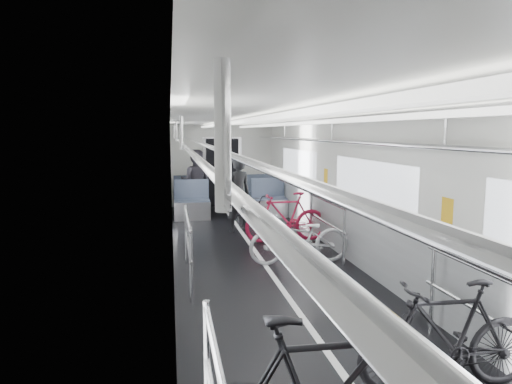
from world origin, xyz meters
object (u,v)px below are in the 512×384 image
(bike_aisle, at_px, (249,212))
(person_seated, at_px, (196,182))
(bike_right_far, at_px, (286,217))
(bike_right_mid, at_px, (300,237))
(person_standing, at_px, (238,194))
(bike_right_near, at_px, (449,336))

(bike_aisle, bearing_deg, person_seated, 101.48)
(bike_right_far, xyz_separation_m, person_seated, (-1.60, 3.61, 0.36))
(bike_right_mid, relative_size, person_standing, 1.03)
(person_standing, distance_m, person_seated, 2.58)
(bike_right_far, bearing_deg, bike_right_near, -0.52)
(bike_right_near, xyz_separation_m, bike_aisle, (-0.61, 6.47, -0.05))
(person_seated, bearing_deg, bike_right_near, 114.85)
(bike_right_near, distance_m, person_seated, 9.18)
(bike_right_mid, height_order, person_seated, person_seated)
(person_standing, bearing_deg, bike_right_mid, 89.32)
(bike_right_near, bearing_deg, bike_right_far, -177.30)
(bike_right_mid, height_order, bike_right_far, bike_right_far)
(bike_right_far, relative_size, person_seated, 0.97)
(bike_right_far, bearing_deg, bike_right_mid, -6.81)
(bike_aisle, height_order, person_seated, person_seated)
(bike_aisle, distance_m, person_standing, 0.48)
(person_standing, bearing_deg, bike_aisle, 143.17)
(bike_right_far, bearing_deg, bike_aisle, -152.28)
(bike_right_far, height_order, person_standing, person_standing)
(bike_aisle, relative_size, person_standing, 0.99)
(person_standing, relative_size, person_seated, 0.97)
(bike_right_mid, xyz_separation_m, person_seated, (-1.44, 5.13, 0.41))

